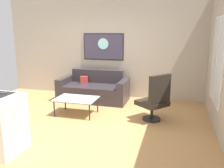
# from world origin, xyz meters

# --- Properties ---
(ground) EXTENTS (6.40, 6.40, 0.04)m
(ground) POSITION_xyz_m (0.00, 0.00, -0.02)
(ground) COLOR #B6844D
(back_wall) EXTENTS (6.40, 0.05, 2.80)m
(back_wall) POSITION_xyz_m (0.00, 2.42, 1.40)
(back_wall) COLOR #B0A491
(back_wall) RESTS_ON ground
(couch) EXTENTS (1.86, 0.88, 0.80)m
(couch) POSITION_xyz_m (-0.33, 1.81, 0.28)
(couch) COLOR #30292E
(couch) RESTS_ON ground
(coffee_table) EXTENTS (0.93, 0.64, 0.38)m
(coffee_table) POSITION_xyz_m (-0.32, 0.63, 0.36)
(coffee_table) COLOR silver
(coffee_table) RESTS_ON ground
(armchair) EXTENTS (0.76, 0.76, 1.01)m
(armchair) POSITION_xyz_m (1.43, 0.70, 0.48)
(armchair) COLOR black
(armchair) RESTS_ON ground
(wall_painting) EXTENTS (1.19, 0.03, 0.75)m
(wall_painting) POSITION_xyz_m (-0.22, 2.38, 1.43)
(wall_painting) COLOR black
(window) EXTENTS (0.03, 1.33, 1.70)m
(window) POSITION_xyz_m (2.59, 0.90, 1.30)
(window) COLOR silver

